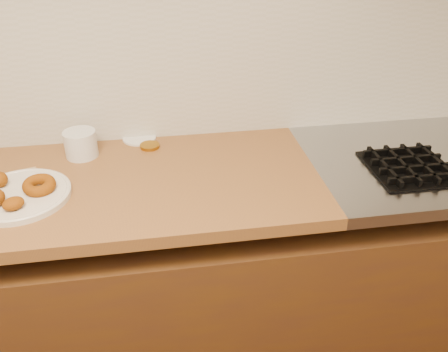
{
  "coord_description": "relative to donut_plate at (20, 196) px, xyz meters",
  "views": [
    {
      "loc": [
        -0.0,
        0.39,
        1.66
      ],
      "look_at": [
        0.19,
        1.61,
        0.93
      ],
      "focal_mm": 38.0,
      "sensor_mm": 36.0,
      "label": 1
    }
  ],
  "objects": [
    {
      "name": "ring_donut",
      "position": [
        0.06,
        0.01,
        0.02
      ],
      "size": [
        0.12,
        0.12,
        0.04
      ],
      "primitive_type": "torus",
      "rotation": [
        0.1,
        0.0,
        0.33
      ],
      "color": "#7D3E0C",
      "rests_on": "donut_plate"
    },
    {
      "name": "brass_jar_lid",
      "position": [
        0.38,
        0.27,
        -0.0
      ],
      "size": [
        0.08,
        0.08,
        0.01
      ],
      "primitive_type": "cylinder",
      "rotation": [
        0.0,
        0.0,
        0.13
      ],
      "color": "#9F6C16",
      "rests_on": "butcher_block"
    },
    {
      "name": "plastic_tub",
      "position": [
        0.16,
        0.24,
        0.04
      ],
      "size": [
        0.13,
        0.13,
        0.09
      ],
      "primitive_type": "cylinder",
      "rotation": [
        0.0,
        0.0,
        -0.22
      ],
      "color": "silver",
      "rests_on": "butcher_block"
    },
    {
      "name": "tub_lid",
      "position": [
        0.35,
        0.34,
        -0.0
      ],
      "size": [
        0.14,
        0.14,
        0.01
      ],
      "primitive_type": "cylinder",
      "rotation": [
        0.0,
        0.0,
        0.24
      ],
      "color": "silver",
      "rests_on": "butcher_block"
    },
    {
      "name": "base_cabinet",
      "position": [
        0.41,
        0.06,
        -0.52
      ],
      "size": [
        3.6,
        0.6,
        0.77
      ],
      "primitive_type": "cube",
      "color": "#4E2E0E",
      "rests_on": "floor"
    },
    {
      "name": "backsplash",
      "position": [
        0.41,
        0.36,
        0.29
      ],
      "size": [
        3.6,
        0.02,
        0.6
      ],
      "primitive_type": "cube",
      "color": "#B9B5A8",
      "rests_on": "wall_back"
    },
    {
      "name": "wall_back",
      "position": [
        0.41,
        0.37,
        0.44
      ],
      "size": [
        4.0,
        0.02,
        2.7
      ],
      "primitive_type": "cube",
      "color": "tan",
      "rests_on": "ground"
    },
    {
      "name": "wooden_utensil",
      "position": [
        -0.07,
        0.12,
        -0.0
      ],
      "size": [
        0.18,
        0.07,
        0.01
      ],
      "primitive_type": "cube",
      "rotation": [
        0.0,
        0.0,
        0.3
      ],
      "color": "tan",
      "rests_on": "butcher_block"
    },
    {
      "name": "donut_plate",
      "position": [
        0.0,
        0.0,
        0.0
      ],
      "size": [
        0.29,
        0.29,
        0.02
      ],
      "primitive_type": "cylinder",
      "color": "beige",
      "rests_on": "butcher_block"
    }
  ]
}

